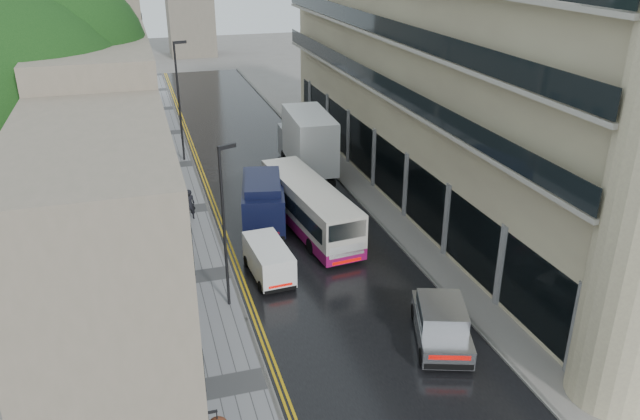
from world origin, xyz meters
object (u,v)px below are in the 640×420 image
tree_far (63,95)px  pedestrian (189,204)px  white_lorry (296,152)px  lamp_post_near (224,230)px  tree_near (30,147)px  lamp_post_far (179,103)px  cream_bus (311,230)px  white_van (261,276)px  silver_hatchback (423,345)px  navy_van (244,214)px

tree_far → pedestrian: bearing=-47.1°
white_lorry → lamp_post_near: (-6.65, -13.52, 1.51)m
white_lorry → pedestrian: bearing=-149.8°
tree_near → lamp_post_far: size_ratio=1.65×
cream_bus → white_van: cream_bus is taller
pedestrian → cream_bus: bearing=124.8°
lamp_post_near → lamp_post_far: size_ratio=0.86×
cream_bus → silver_hatchback: (1.58, -9.97, -0.50)m
lamp_post_near → lamp_post_far: lamp_post_far is taller
cream_bus → pedestrian: (-5.53, 5.96, -0.33)m
pedestrian → white_lorry: bearing=-160.8°
cream_bus → navy_van: (-2.94, 2.74, 0.11)m
white_lorry → lamp_post_near: size_ratio=1.16×
tree_near → silver_hatchback: 18.08m
silver_hatchback → pedestrian: bearing=133.0°
silver_hatchback → tree_far: bearing=139.6°
white_van → pedestrian: (-2.29, 8.97, 0.15)m
navy_van → lamp_post_far: lamp_post_far is taller
silver_hatchback → lamp_post_far: bearing=122.5°
tree_far → silver_hatchback: 27.13m
silver_hatchback → navy_van: 13.51m
lamp_post_far → white_van: bearing=-99.5°
white_lorry → navy_van: (-4.73, -6.99, -0.77)m
white_van → pedestrian: size_ratio=2.08×
lamp_post_near → silver_hatchback: bearing=-65.6°
pedestrian → tree_near: bearing=33.8°
tree_far → lamp_post_far: bearing=27.8°
tree_far → white_van: 18.94m
white_lorry → white_van: size_ratio=2.25×
cream_bus → silver_hatchback: cream_bus is taller
navy_van → tree_far: bearing=143.2°
cream_bus → lamp_post_near: bearing=-148.4°
lamp_post_far → cream_bus: bearing=-87.9°
tree_near → lamp_post_near: 8.88m
lamp_post_far → tree_far: bearing=-166.4°
tree_near → pedestrian: 10.83m
navy_van → lamp_post_far: (-1.92, 13.91, 2.85)m
tree_far → white_van: bearing=-61.2°
tree_near → pedestrian: (6.76, 6.05, -5.92)m
cream_bus → pedestrian: cream_bus is taller
pedestrian → lamp_post_far: (0.67, 10.70, 3.30)m
tree_far → silver_hatchback: (13.57, -22.87, -5.38)m
lamp_post_far → white_lorry: bearing=-60.3°
cream_bus → navy_van: bearing=130.7°
lamp_post_near → cream_bus: bearing=16.1°
tree_far → tree_near: bearing=-91.3°
cream_bus → lamp_post_near: lamp_post_near is taller
silver_hatchback → pedestrian: (-7.11, 15.93, 0.17)m
white_lorry → navy_van: size_ratio=1.49×
lamp_post_near → lamp_post_far: (0.00, 20.43, 0.57)m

